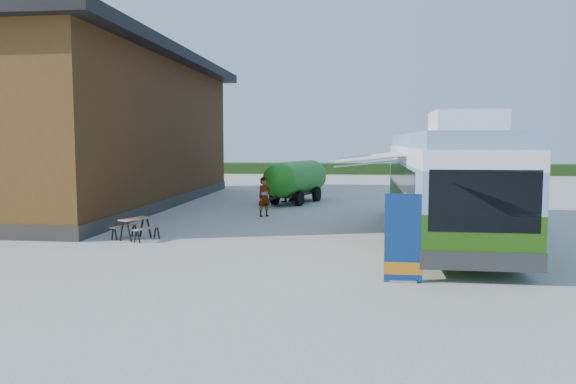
# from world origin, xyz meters

# --- Properties ---
(ground) EXTENTS (100.00, 100.00, 0.00)m
(ground) POSITION_xyz_m (0.00, 0.00, 0.00)
(ground) COLOR #BCB7AD
(ground) RESTS_ON ground
(barn) EXTENTS (9.60, 21.20, 7.50)m
(barn) POSITION_xyz_m (-10.50, 10.00, 3.59)
(barn) COLOR brown
(barn) RESTS_ON ground
(hedge) EXTENTS (40.00, 3.00, 1.00)m
(hedge) POSITION_xyz_m (8.00, 38.00, 0.50)
(hedge) COLOR #264419
(hedge) RESTS_ON ground
(bus) EXTENTS (2.81, 12.83, 3.94)m
(bus) POSITION_xyz_m (5.01, 2.28, 1.88)
(bus) COLOR #396D12
(bus) RESTS_ON ground
(awning) EXTENTS (2.62, 4.26, 0.51)m
(awning) POSITION_xyz_m (3.01, 2.14, 2.88)
(awning) COLOR white
(awning) RESTS_ON ground
(banner) EXTENTS (0.87, 0.18, 2.01)m
(banner) POSITION_xyz_m (3.25, -3.97, 0.82)
(banner) COLOR navy
(banner) RESTS_ON ground
(picnic_table) EXTENTS (1.52, 1.45, 0.69)m
(picnic_table) POSITION_xyz_m (-4.86, 0.64, 0.51)
(picnic_table) COLOR #AA7B50
(picnic_table) RESTS_ON ground
(person_a) EXTENTS (0.71, 0.70, 1.66)m
(person_a) POSITION_xyz_m (-1.61, 6.60, 0.83)
(person_a) COLOR #999999
(person_a) RESTS_ON ground
(person_b) EXTENTS (1.01, 1.03, 1.68)m
(person_b) POSITION_xyz_m (-1.45, 12.23, 0.84)
(person_b) COLOR #999999
(person_b) RESTS_ON ground
(slurry_tanker) EXTENTS (2.90, 5.59, 2.14)m
(slurry_tanker) POSITION_xyz_m (-0.81, 11.92, 1.23)
(slurry_tanker) COLOR #217C16
(slurry_tanker) RESTS_ON ground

